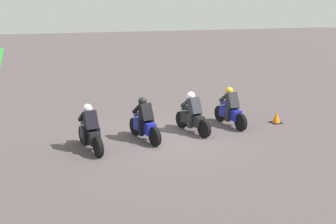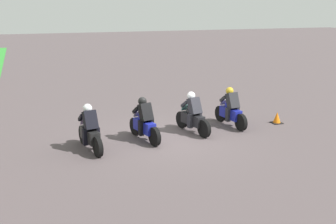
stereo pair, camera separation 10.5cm
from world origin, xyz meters
The scene contains 6 objects.
ground_plane centered at (0.00, 0.00, 0.00)m, with size 120.00×120.00×0.00m, color #534849.
rider_lane_a centered at (0.60, -2.80, 0.62)m, with size 2.04×0.56×1.51m.
rider_lane_b centered at (0.33, -1.09, 0.62)m, with size 2.03×0.64×1.51m.
rider_lane_c centered at (0.10, 0.82, 0.62)m, with size 2.03×0.64×1.51m.
rider_lane_d centered at (-0.23, 2.75, 0.62)m, with size 2.04×0.60×1.51m.
traffic_cone centered at (0.27, -4.71, 0.21)m, with size 0.40×0.40×0.46m.
Camera 2 is at (-12.57, 4.63, 4.50)m, focal length 42.80 mm.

